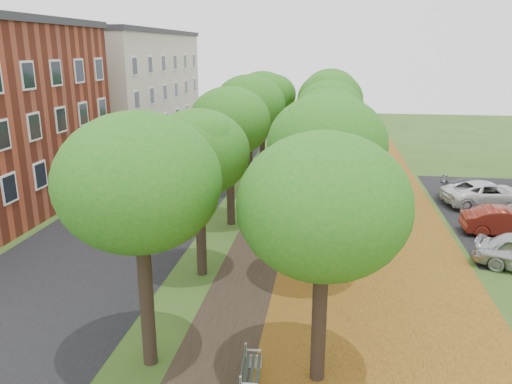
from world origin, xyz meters
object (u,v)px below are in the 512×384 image
(car_grey, at_px, (481,191))
(car_white, at_px, (488,194))
(car_red, at_px, (506,222))
(bench, at_px, (250,372))

(car_grey, bearing_deg, car_white, -150.36)
(car_red, distance_m, car_grey, 5.53)
(bench, relative_size, car_white, 0.32)
(car_red, height_order, car_grey, car_red)
(car_grey, relative_size, car_white, 0.89)
(bench, bearing_deg, car_white, -36.31)
(car_grey, height_order, car_white, car_white)
(car_red, distance_m, car_white, 4.84)
(car_red, relative_size, car_white, 0.80)
(bench, height_order, car_grey, car_grey)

